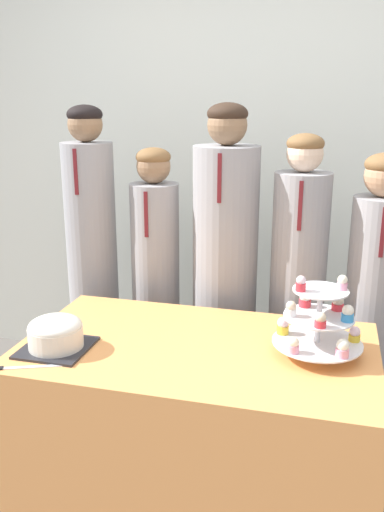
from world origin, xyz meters
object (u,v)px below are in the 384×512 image
object	(u,v)px
student_0	(93,270)
student_2	(225,283)
student_3	(297,299)
student_4	(372,311)
round_cake	(56,333)
student_1	(156,292)
cupcake_stand	(319,321)
cake_knife	(6,368)

from	to	relation	value
student_0	student_2	bearing A→B (deg)	0.00
student_3	student_4	world-z (taller)	student_3
student_0	student_2	world-z (taller)	student_2
student_0	round_cake	bearing A→B (deg)	-74.70
round_cake	student_2	distance (m)	0.96
student_1	student_4	xyz separation A→B (m)	(1.07, 0.00, 0.00)
student_2	round_cake	bearing A→B (deg)	-120.50
cupcake_stand	student_3	xyz separation A→B (m)	(-0.12, 0.62, -0.15)
student_2	student_4	xyz separation A→B (m)	(0.71, -0.00, -0.08)
round_cake	student_1	size ratio (longest dim) A/B	0.17
cupcake_stand	student_3	world-z (taller)	student_3
round_cake	cake_knife	bearing A→B (deg)	-117.23
student_2	student_1	bearing A→B (deg)	-180.00
cake_knife	student_1	distance (m)	1.04
cupcake_stand	student_0	world-z (taller)	student_0
cupcake_stand	student_3	distance (m)	0.65
student_3	round_cake	bearing A→B (deg)	-135.63
student_0	student_1	xyz separation A→B (m)	(0.35, -0.00, -0.09)
student_0	student_4	distance (m)	1.42
cupcake_stand	student_1	bearing A→B (deg)	143.31
cupcake_stand	student_1	size ratio (longest dim) A/B	0.23
student_0	cake_knife	bearing A→B (deg)	-82.78
cake_knife	student_2	xyz separation A→B (m)	(0.58, 1.01, 0.03)
cake_knife	student_4	bearing A→B (deg)	16.84
student_2	student_0	bearing A→B (deg)	-180.00
cake_knife	student_1	bearing A→B (deg)	56.43
round_cake	cupcake_stand	size ratio (longest dim) A/B	0.75
round_cake	student_3	world-z (taller)	student_3
student_2	student_3	distance (m)	0.36
round_cake	student_0	distance (m)	0.85
round_cake	cupcake_stand	bearing A→B (deg)	11.88
cake_knife	student_2	distance (m)	1.17
round_cake	student_4	world-z (taller)	student_4
round_cake	student_3	bearing A→B (deg)	44.37
cake_knife	student_1	world-z (taller)	student_1
cupcake_stand	student_2	world-z (taller)	student_2
student_0	student_1	bearing A→B (deg)	-0.00
student_1	student_4	bearing A→B (deg)	0.00
round_cake	student_2	xyz separation A→B (m)	(0.49, 0.82, -0.03)
round_cake	student_0	bearing A→B (deg)	105.30
cake_knife	student_3	distance (m)	1.38
student_2	student_4	world-z (taller)	student_2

